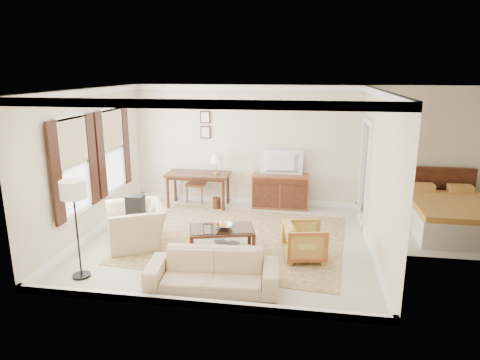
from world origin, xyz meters
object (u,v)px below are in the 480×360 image
(tv, at_px, (281,155))
(coffee_table, at_px, (222,234))
(club_armchair, at_px, (136,218))
(striped_armchair, at_px, (305,240))
(writing_desk, at_px, (198,177))
(sideboard, at_px, (280,191))
(sofa, at_px, (213,265))

(tv, height_order, coffee_table, tv)
(tv, xyz_separation_m, club_armchair, (-2.55, -2.65, -0.78))
(coffee_table, height_order, striped_armchair, striped_armchair)
(writing_desk, xyz_separation_m, tv, (1.98, 0.17, 0.58))
(coffee_table, bearing_deg, sideboard, 72.91)
(writing_desk, height_order, sideboard, writing_desk)
(sofa, bearing_deg, tv, 75.33)
(striped_armchair, distance_m, sofa, 1.88)
(coffee_table, bearing_deg, tv, 72.79)
(sideboard, distance_m, tv, 0.89)
(coffee_table, distance_m, striped_armchair, 1.49)
(striped_armchair, bearing_deg, tv, 1.21)
(writing_desk, distance_m, tv, 2.07)
(tv, relative_size, coffee_table, 0.76)
(striped_armchair, bearing_deg, writing_desk, 33.29)
(writing_desk, xyz_separation_m, sideboard, (1.98, 0.19, -0.31))
(tv, height_order, striped_armchair, tv)
(sideboard, distance_m, club_armchair, 3.69)
(tv, distance_m, sofa, 4.28)
(sideboard, bearing_deg, tv, -90.00)
(club_armchair, bearing_deg, striped_armchair, 58.60)
(writing_desk, relative_size, coffee_table, 1.18)
(tv, bearing_deg, club_armchair, 46.08)
(tv, bearing_deg, coffee_table, 72.79)
(sideboard, distance_m, striped_armchair, 2.90)
(coffee_table, relative_size, club_armchair, 1.09)
(club_armchair, bearing_deg, sofa, 22.59)
(striped_armchair, bearing_deg, club_armchair, 75.74)
(sideboard, height_order, tv, tv)
(sideboard, height_order, coffee_table, sideboard)
(tv, bearing_deg, sideboard, -90.00)
(club_armchair, bearing_deg, tv, 107.69)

